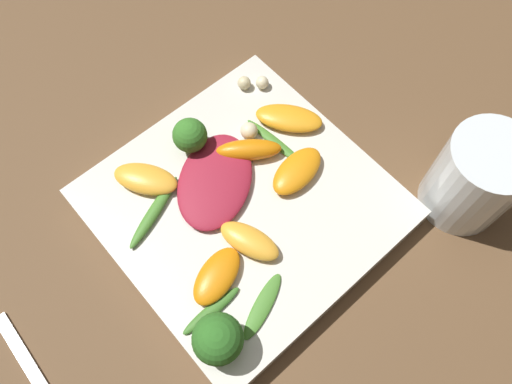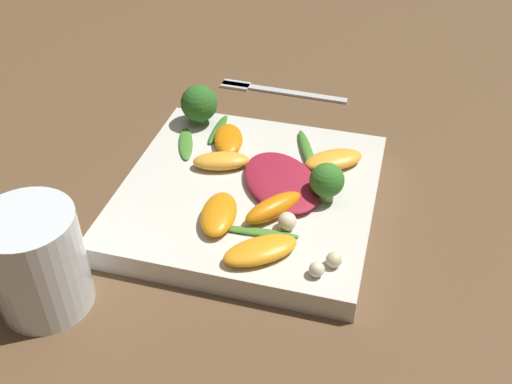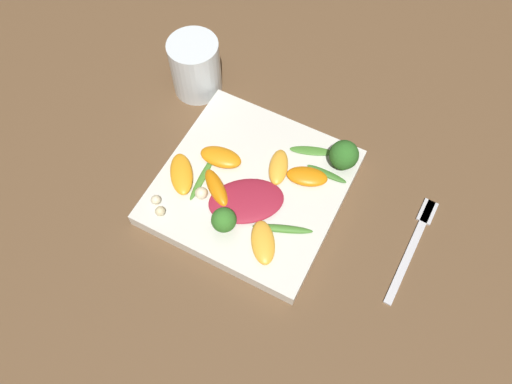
{
  "view_description": "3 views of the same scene",
  "coord_description": "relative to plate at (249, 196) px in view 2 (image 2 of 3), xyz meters",
  "views": [
    {
      "loc": [
        0.12,
        0.16,
        0.47
      ],
      "look_at": [
        -0.01,
        0.01,
        0.04
      ],
      "focal_mm": 35.0,
      "sensor_mm": 36.0,
      "label": 1
    },
    {
      "loc": [
        -0.47,
        -0.13,
        0.41
      ],
      "look_at": [
        -0.02,
        -0.01,
        0.04
      ],
      "focal_mm": 42.0,
      "sensor_mm": 36.0,
      "label": 2
    },
    {
      "loc": [
        0.17,
        -0.31,
        0.66
      ],
      "look_at": [
        0.02,
        -0.02,
        0.04
      ],
      "focal_mm": 35.0,
      "sensor_mm": 36.0,
      "label": 3
    }
  ],
  "objects": [
    {
      "name": "ground_plane",
      "position": [
        0.0,
        0.0,
        -0.01
      ],
      "size": [
        2.4,
        2.4,
        0.0
      ],
      "primitive_type": "plane",
      "color": "brown"
    },
    {
      "name": "plate",
      "position": [
        0.0,
        0.0,
        0.0
      ],
      "size": [
        0.26,
        0.26,
        0.03
      ],
      "color": "silver",
      "rests_on": "ground_plane"
    },
    {
      "name": "drinking_glass",
      "position": [
        -0.17,
        0.14,
        0.04
      ],
      "size": [
        0.08,
        0.08,
        0.1
      ],
      "color": "white",
      "rests_on": "ground_plane"
    },
    {
      "name": "fork",
      "position": [
        0.24,
        0.04,
        -0.01
      ],
      "size": [
        0.02,
        0.18,
        0.01
      ],
      "color": "silver",
      "rests_on": "ground_plane"
    },
    {
      "name": "radicchio_leaf_0",
      "position": [
        0.01,
        -0.03,
        0.02
      ],
      "size": [
        0.13,
        0.12,
        0.01
      ],
      "color": "maroon",
      "rests_on": "plate"
    },
    {
      "name": "orange_segment_0",
      "position": [
        -0.06,
        0.01,
        0.02
      ],
      "size": [
        0.07,
        0.04,
        0.02
      ],
      "color": "orange",
      "rests_on": "plate"
    },
    {
      "name": "orange_segment_1",
      "position": [
        0.02,
        0.04,
        0.02
      ],
      "size": [
        0.05,
        0.07,
        0.02
      ],
      "color": "#FCAD33",
      "rests_on": "plate"
    },
    {
      "name": "orange_segment_2",
      "position": [
        -0.1,
        -0.04,
        0.02
      ],
      "size": [
        0.07,
        0.08,
        0.01
      ],
      "color": "orange",
      "rests_on": "plate"
    },
    {
      "name": "orange_segment_3",
      "position": [
        -0.04,
        -0.04,
        0.02
      ],
      "size": [
        0.07,
        0.06,
        0.02
      ],
      "color": "orange",
      "rests_on": "plate"
    },
    {
      "name": "orange_segment_4",
      "position": [
        0.07,
        0.04,
        0.02
      ],
      "size": [
        0.07,
        0.05,
        0.01
      ],
      "color": "orange",
      "rests_on": "plate"
    },
    {
      "name": "orange_segment_5",
      "position": [
        0.06,
        -0.08,
        0.02
      ],
      "size": [
        0.06,
        0.07,
        0.02
      ],
      "color": "#FCAD33",
      "rests_on": "plate"
    },
    {
      "name": "broccoli_floret_0",
      "position": [
        0.0,
        -0.08,
        0.04
      ],
      "size": [
        0.03,
        0.03,
        0.04
      ],
      "color": "#7A9E51",
      "rests_on": "plate"
    },
    {
      "name": "broccoli_floret_1",
      "position": [
        0.1,
        0.09,
        0.04
      ],
      "size": [
        0.04,
        0.04,
        0.05
      ],
      "color": "#84AD5B",
      "rests_on": "plate"
    },
    {
      "name": "arugula_sprig_0",
      "position": [
        0.09,
        0.06,
        0.02
      ],
      "size": [
        0.06,
        0.01,
        0.01
      ],
      "color": "#3D7528",
      "rests_on": "plate"
    },
    {
      "name": "arugula_sprig_1",
      "position": [
        0.07,
        -0.05,
        0.02
      ],
      "size": [
        0.08,
        0.04,
        0.01
      ],
      "color": "#47842D",
      "rests_on": "plate"
    },
    {
      "name": "arugula_sprig_2",
      "position": [
        0.05,
        0.09,
        0.01
      ],
      "size": [
        0.07,
        0.04,
        0.0
      ],
      "color": "#47842D",
      "rests_on": "plate"
    },
    {
      "name": "arugula_sprig_3",
      "position": [
        -0.07,
        -0.03,
        0.01
      ],
      "size": [
        0.02,
        0.08,
        0.0
      ],
      "color": "#47842D",
      "rests_on": "plate"
    },
    {
      "name": "macadamia_nut_0",
      "position": [
        -0.05,
        -0.05,
        0.02
      ],
      "size": [
        0.02,
        0.02,
        0.02
      ],
      "color": "beige",
      "rests_on": "plate"
    },
    {
      "name": "macadamia_nut_1",
      "position": [
        -0.09,
        -0.1,
        0.02
      ],
      "size": [
        0.01,
        0.01,
        0.01
      ],
      "color": "beige",
      "rests_on": "plate"
    },
    {
      "name": "macadamia_nut_2",
      "position": [
        -0.11,
        -0.09,
        0.02
      ],
      "size": [
        0.01,
        0.01,
        0.01
      ],
      "color": "beige",
      "rests_on": "plate"
    }
  ]
}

